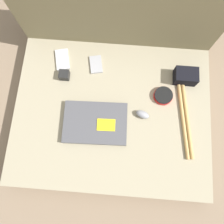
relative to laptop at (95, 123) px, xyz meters
The scene contains 11 objects.
ground_plane 0.17m from the laptop, 38.01° to the left, with size 8.00×8.00×0.00m, color #7A6651.
couch_seat 0.13m from the laptop, 38.01° to the left, with size 1.01×0.80×0.12m.
couch_backrest 0.58m from the laptop, 81.95° to the left, with size 1.01×0.20×0.54m.
laptop is the anchor object (origin of this frame).
computer_mouse 0.24m from the laptop, 13.69° to the left, with size 0.08×0.06×0.04m.
speaker_puck 0.38m from the laptop, 26.92° to the left, with size 0.10×0.10×0.03m.
phone_silver 0.33m from the laptop, 95.01° to the left, with size 0.08×0.11×0.01m.
phone_black 0.40m from the laptop, 122.36° to the left, with size 0.09×0.13×0.01m.
camera_pouch 0.53m from the laptop, 32.03° to the left, with size 0.12×0.08×0.07m.
charger_brick 0.31m from the laptop, 127.80° to the left, with size 0.05×0.05×0.04m.
drumstick_pair 0.46m from the laptop, ahead, with size 0.09×0.39×0.02m.
Camera 1 is at (0.02, -0.27, 1.21)m, focal length 35.00 mm.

